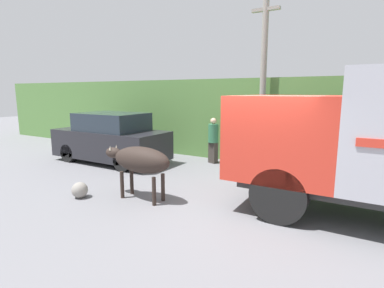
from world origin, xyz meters
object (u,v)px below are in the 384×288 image
at_px(brown_cow, 140,160).
at_px(pedestrian_on_hill, 213,139).
at_px(utility_pole, 263,77).
at_px(roadside_rock, 80,190).
at_px(parked_suv, 111,139).

bearing_deg(brown_cow, pedestrian_on_hill, 81.36).
height_order(utility_pole, roadside_rock, utility_pole).
relative_size(brown_cow, roadside_rock, 4.95).
distance_m(brown_cow, pedestrian_on_hill, 4.20).
bearing_deg(utility_pole, parked_suv, -156.79).
bearing_deg(parked_suv, pedestrian_on_hill, 28.11).
relative_size(parked_suv, pedestrian_on_hill, 2.63).
height_order(brown_cow, pedestrian_on_hill, pedestrian_on_hill).
relative_size(parked_suv, roadside_rock, 11.16).
bearing_deg(roadside_rock, utility_pole, 61.95).
height_order(pedestrian_on_hill, utility_pole, utility_pole).
xyz_separation_m(utility_pole, roadside_rock, (-2.79, -5.23, -2.83)).
xyz_separation_m(brown_cow, parked_suv, (-3.45, 2.45, -0.09)).
xyz_separation_m(pedestrian_on_hill, roadside_rock, (-1.16, -4.88, -0.69)).
bearing_deg(parked_suv, brown_cow, -35.36).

